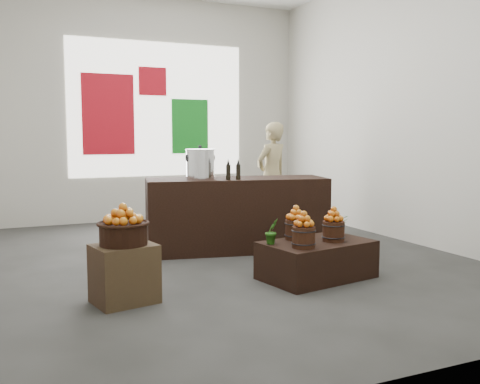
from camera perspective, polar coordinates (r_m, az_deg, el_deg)
name	(u,v)px	position (r m, az deg, el deg)	size (l,w,h in m)	color
ground	(213,260)	(6.68, -2.91, -7.27)	(7.00, 7.00, 0.00)	#373835
back_wall	(142,109)	(9.85, -10.45, 8.67)	(6.00, 0.04, 4.00)	#B8B5AA
back_opening	(158,110)	(9.91, -8.72, 8.68)	(3.20, 0.02, 2.40)	white
deco_red_left	(108,114)	(9.69, -13.87, 8.04)	(0.90, 0.04, 1.40)	#AE0D1A
deco_green_right	(190,126)	(10.07, -5.36, 6.98)	(0.70, 0.04, 1.00)	#137B1E
deco_red_upper	(153,81)	(9.91, -9.32, 11.57)	(0.50, 0.04, 0.50)	#AE0D1A
crate	(124,274)	(5.10, -12.24, -8.51)	(0.54, 0.44, 0.54)	#4B3D23
wicker_basket	(123,234)	(5.02, -12.33, -4.41)	(0.43, 0.43, 0.20)	black
apples_in_basket	(123,214)	(4.98, -12.38, -2.27)	(0.34, 0.34, 0.18)	#A50C05
display_table	(317,260)	(5.87, 8.19, -7.17)	(1.17, 0.72, 0.40)	black
apple_bucket_front_left	(304,237)	(5.47, 6.80, -4.80)	(0.23, 0.23, 0.22)	#3B1910
apples_in_bucket_front_left	(304,219)	(5.44, 6.83, -2.87)	(0.18, 0.18, 0.16)	#A50C05
apple_bucket_front_right	(333,231)	(5.85, 9.94, -4.15)	(0.23, 0.23, 0.22)	#3B1910
apples_in_bucket_front_right	(334,214)	(5.82, 9.98, -2.34)	(0.18, 0.18, 0.16)	#A50C05
apple_bucket_rear	(296,230)	(5.89, 5.98, -4.01)	(0.23, 0.23, 0.22)	#3B1910
apples_in_bucket_rear	(296,213)	(5.86, 6.00, -2.21)	(0.18, 0.18, 0.16)	#A50C05
herb_garnish_right	(338,225)	(6.16, 10.42, -3.52)	(0.22, 0.19, 0.24)	#215912
herb_garnish_left	(272,231)	(5.63, 3.42, -4.19)	(0.15, 0.12, 0.27)	#215912
counter	(237,214)	(7.15, -0.35, -2.40)	(2.38, 0.76, 0.97)	black
stock_pot_left	(200,165)	(7.00, -4.26, 2.92)	(0.37, 0.37, 0.37)	silver
oil_cruets	(241,169)	(6.85, 0.07, 2.46)	(0.17, 0.06, 0.27)	black
shopper	(272,176)	(8.81, 3.40, 1.76)	(0.64, 0.42, 1.75)	#9C8D5F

